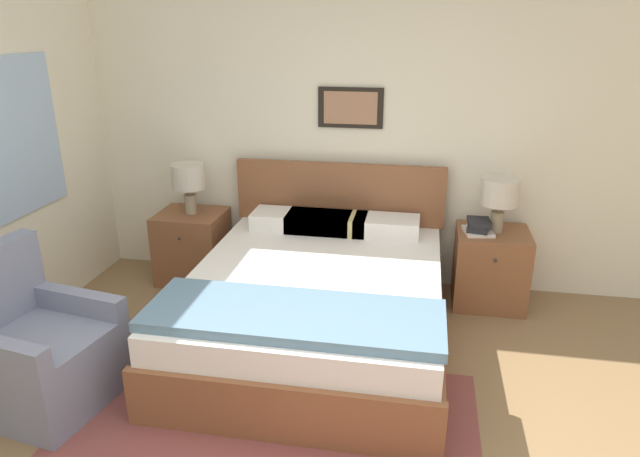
% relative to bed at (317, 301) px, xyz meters
% --- Properties ---
extents(wall_back, '(7.01, 0.09, 2.60)m').
position_rel_bed_xyz_m(wall_back, '(0.15, 1.14, 1.00)').
color(wall_back, beige).
rests_on(wall_back, ground_plane).
extents(area_rug_main, '(2.35, 1.71, 0.01)m').
position_rel_bed_xyz_m(area_rug_main, '(-0.09, -1.14, -0.30)').
color(area_rug_main, brown).
rests_on(area_rug_main, ground_plane).
extents(bed, '(1.76, 2.17, 1.06)m').
position_rel_bed_xyz_m(bed, '(0.00, 0.00, 0.00)').
color(bed, brown).
rests_on(bed, ground_plane).
extents(armchair, '(0.86, 0.82, 0.95)m').
position_rel_bed_xyz_m(armchair, '(-1.51, -0.98, 0.01)').
color(armchair, gray).
rests_on(armchair, ground_plane).
extents(nightstand_near_window, '(0.56, 0.52, 0.62)m').
position_rel_bed_xyz_m(nightstand_near_window, '(-1.26, 0.81, 0.00)').
color(nightstand_near_window, brown).
rests_on(nightstand_near_window, ground_plane).
extents(nightstand_by_door, '(0.56, 0.52, 0.62)m').
position_rel_bed_xyz_m(nightstand_by_door, '(1.26, 0.81, 0.00)').
color(nightstand_by_door, brown).
rests_on(nightstand_by_door, ground_plane).
extents(table_lamp_near_window, '(0.28, 0.28, 0.43)m').
position_rel_bed_xyz_m(table_lamp_near_window, '(-1.25, 0.81, 0.62)').
color(table_lamp_near_window, gray).
rests_on(table_lamp_near_window, nightstand_near_window).
extents(table_lamp_by_door, '(0.28, 0.28, 0.43)m').
position_rel_bed_xyz_m(table_lamp_by_door, '(1.27, 0.81, 0.62)').
color(table_lamp_by_door, gray).
rests_on(table_lamp_by_door, nightstand_by_door).
extents(book_thick_bottom, '(0.25, 0.27, 0.03)m').
position_rel_bed_xyz_m(book_thick_bottom, '(1.14, 0.76, 0.33)').
color(book_thick_bottom, silver).
rests_on(book_thick_bottom, nightstand_by_door).
extents(book_hardcover_middle, '(0.20, 0.24, 0.04)m').
position_rel_bed_xyz_m(book_hardcover_middle, '(1.14, 0.76, 0.36)').
color(book_hardcover_middle, '#232328').
rests_on(book_hardcover_middle, book_thick_bottom).
extents(book_novel_upper, '(0.17, 0.22, 0.04)m').
position_rel_bed_xyz_m(book_novel_upper, '(1.14, 0.76, 0.40)').
color(book_novel_upper, '#232328').
rests_on(book_novel_upper, book_hardcover_middle).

